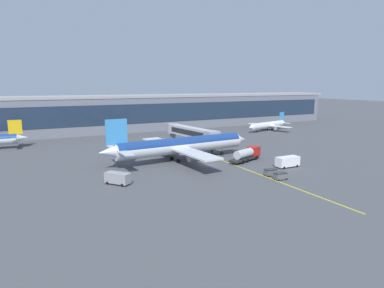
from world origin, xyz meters
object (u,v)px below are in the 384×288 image
at_px(lavatory_truck, 287,161).
at_px(baggage_cart_0, 280,176).
at_px(baggage_cart_1, 271,172).
at_px(commuter_jet_near, 268,125).
at_px(fuel_tanker, 247,154).
at_px(crew_van, 118,178).
at_px(main_airliner, 181,145).

xyz_separation_m(lavatory_truck, baggage_cart_0, (-8.61, -7.14, -0.64)).
bearing_deg(baggage_cart_1, commuter_jet_near, 49.85).
bearing_deg(lavatory_truck, commuter_jet_near, 53.30).
bearing_deg(fuel_tanker, baggage_cart_0, -104.08).
distance_m(crew_van, commuter_jet_near, 90.18).
bearing_deg(main_airliner, baggage_cart_0, -66.80).
relative_size(main_airliner, commuter_jet_near, 1.63).
height_order(lavatory_truck, baggage_cart_0, lavatory_truck).
relative_size(lavatory_truck, commuter_jet_near, 0.23).
xyz_separation_m(main_airliner, baggage_cart_0, (10.60, -24.72, -3.24)).
bearing_deg(fuel_tanker, crew_van, -172.27).
xyz_separation_m(main_airliner, fuel_tanker, (14.84, -7.81, -2.27)).
bearing_deg(main_airliner, fuel_tanker, -27.76).
xyz_separation_m(baggage_cart_0, baggage_cart_1, (0.22, 3.19, 0.00)).
bearing_deg(commuter_jet_near, main_airliner, -149.50).
bearing_deg(commuter_jet_near, fuel_tanker, -135.69).
distance_m(crew_van, baggage_cart_1, 31.81).
relative_size(main_airliner, lavatory_truck, 7.25).
bearing_deg(crew_van, baggage_cart_1, -16.50).
distance_m(fuel_tanker, baggage_cart_0, 17.46).
distance_m(main_airliner, lavatory_truck, 26.17).
bearing_deg(baggage_cart_0, fuel_tanker, 75.92).
height_order(baggage_cart_0, baggage_cart_1, same).
height_order(main_airliner, crew_van, main_airliner).
distance_m(fuel_tanker, baggage_cart_1, 14.33).
bearing_deg(commuter_jet_near, baggage_cart_0, -128.71).
bearing_deg(fuel_tanker, baggage_cart_1, -106.35).
bearing_deg(lavatory_truck, baggage_cart_0, -140.34).
xyz_separation_m(baggage_cart_0, commuter_jet_near, (47.01, 58.66, 1.61)).
xyz_separation_m(fuel_tanker, lavatory_truck, (4.37, -9.77, -0.32)).
distance_m(fuel_tanker, crew_van, 34.84).
height_order(lavatory_truck, commuter_jet_near, commuter_jet_near).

